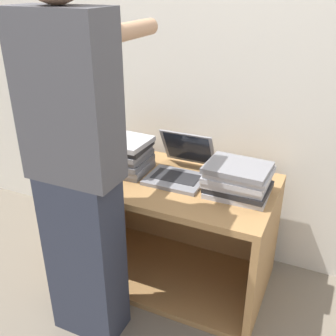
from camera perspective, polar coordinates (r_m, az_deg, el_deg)
The scene contains 8 objects.
ground_plane at distance 2.28m, azimuth -2.48°, elevation -20.20°, with size 12.00×12.00×0.00m, color #756B5B.
wall_back at distance 2.31m, azimuth 5.53°, elevation 14.74°, with size 8.00×0.05×2.40m.
cart at distance 2.34m, azimuth 1.65°, elevation -8.35°, with size 1.07×0.64×0.66m.
laptop_open at distance 2.14m, azimuth 1.72°, elevation -0.09°, with size 0.31×0.36×0.23m.
laptop_stack_left at distance 2.21m, azimuth -6.83°, elevation 1.98°, with size 0.33×0.26×0.19m.
laptop_stack_right at distance 1.98m, azimuth 10.11°, elevation -1.66°, with size 0.32×0.26×0.16m.
person at distance 1.73m, azimuth -13.14°, elevation 0.09°, with size 0.40×0.54×1.79m.
inventory_tag at distance 2.13m, azimuth -7.86°, elevation 3.84°, with size 0.06×0.02×0.01m.
Camera 1 is at (0.74, -1.40, 1.64)m, focal length 42.00 mm.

